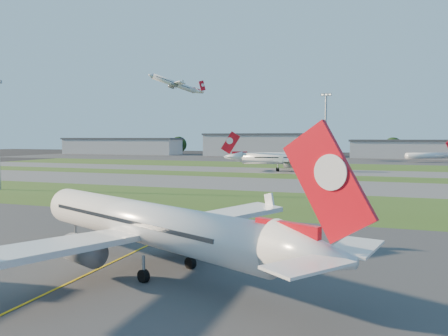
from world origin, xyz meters
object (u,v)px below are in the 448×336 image
at_px(airliner_taxiing, 287,159).
at_px(mini_jet_near, 429,156).
at_px(light_mast_centre, 326,130).
at_px(airliner_parked, 146,224).

bearing_deg(airliner_taxiing, mini_jet_near, -136.65).
distance_m(airliner_taxiing, mini_jet_near, 100.62).
height_order(mini_jet_near, light_mast_centre, light_mast_centre).
relative_size(airliner_taxiing, light_mast_centre, 1.61).
distance_m(airliner_taxiing, light_mast_centre, 30.31).
xyz_separation_m(airliner_parked, light_mast_centre, (5.95, 99.92, 10.58)).
bearing_deg(airliner_parked, airliner_taxiing, 119.32).
relative_size(mini_jet_near, light_mast_centre, 0.94).
xyz_separation_m(airliner_taxiing, light_mast_centre, (16.15, -23.54, 10.19)).
height_order(airliner_taxiing, mini_jet_near, airliner_taxiing).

